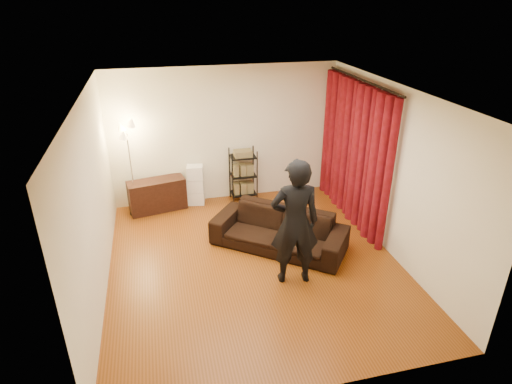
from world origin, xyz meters
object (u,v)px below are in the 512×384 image
object	(u,v)px
person	(295,223)
storage_boxes	(196,185)
media_cabinet	(157,195)
wire_shelf	(243,175)
sofa	(279,230)
floor_lamp	(131,170)

from	to	relation	value
person	storage_boxes	size ratio (longest dim) A/B	2.33
media_cabinet	wire_shelf	size ratio (longest dim) A/B	0.99
person	storage_boxes	world-z (taller)	person
person	storage_boxes	bearing A→B (deg)	-60.89
sofa	media_cabinet	size ratio (longest dim) A/B	2.04
person	storage_boxes	distance (m)	3.12
person	wire_shelf	distance (m)	2.86
storage_boxes	wire_shelf	xyz separation A→B (m)	(0.97, -0.03, 0.13)
person	floor_lamp	xyz separation A→B (m)	(-2.31, 2.71, -0.05)
sofa	wire_shelf	size ratio (longest dim) A/B	2.02
floor_lamp	wire_shelf	bearing A→B (deg)	2.99
sofa	wire_shelf	bearing A→B (deg)	133.36
wire_shelf	floor_lamp	xyz separation A→B (m)	(-2.15, -0.11, 0.36)
person	wire_shelf	size ratio (longest dim) A/B	1.76
media_cabinet	sofa	bearing A→B (deg)	-55.44
sofa	storage_boxes	size ratio (longest dim) A/B	2.67
sofa	floor_lamp	size ratio (longest dim) A/B	1.21
floor_lamp	sofa	bearing A→B (deg)	-37.55
person	floor_lamp	distance (m)	3.56
storage_boxes	floor_lamp	world-z (taller)	floor_lamp
sofa	media_cabinet	distance (m)	2.69
sofa	person	distance (m)	1.11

